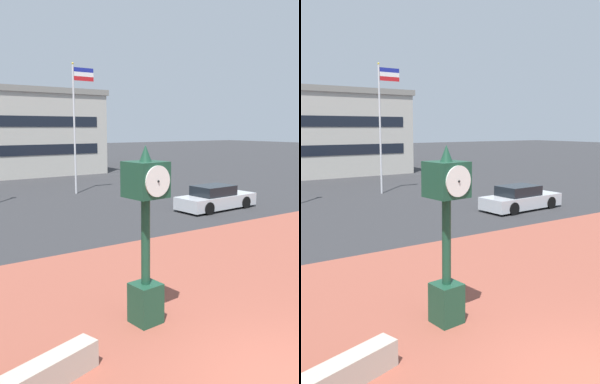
# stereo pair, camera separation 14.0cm
# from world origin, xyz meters

# --- Properties ---
(plaza_brick_paving) EXTENTS (44.00, 13.07, 0.01)m
(plaza_brick_paving) POSITION_xyz_m (0.00, 2.53, 0.00)
(plaza_brick_paving) COLOR brown
(plaza_brick_paving) RESTS_ON ground
(street_clock) EXTENTS (0.83, 0.87, 3.92)m
(street_clock) POSITION_xyz_m (-0.75, 3.35, 2.12)
(street_clock) COLOR #19422D
(street_clock) RESTS_ON ground
(car_street_mid) EXTENTS (4.60, 2.04, 1.28)m
(car_street_mid) POSITION_xyz_m (9.51, 11.93, 0.57)
(car_street_mid) COLOR #B7BABF
(car_street_mid) RESTS_ON ground
(flagpole_primary) EXTENTS (1.50, 0.14, 8.31)m
(flagpole_primary) POSITION_xyz_m (5.78, 20.92, 4.81)
(flagpole_primary) COLOR silver
(flagpole_primary) RESTS_ON ground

